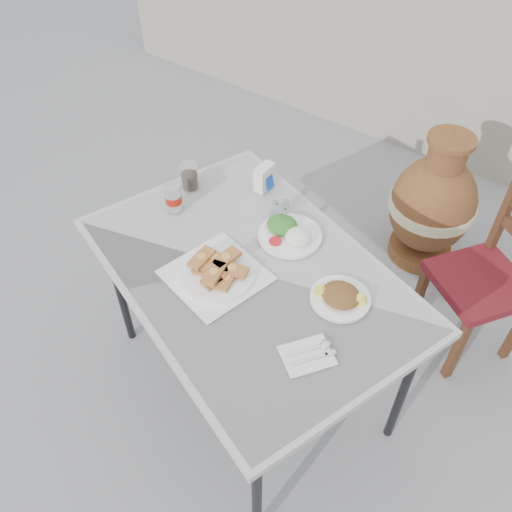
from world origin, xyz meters
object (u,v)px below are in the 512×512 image
Objects in this scene: pide_plate at (215,270)px; napkin_holder at (264,178)px; salad_chopped_plate at (341,296)px; cola_glass at (189,177)px; condiment_caddy at (283,210)px; soda_can at (173,198)px; chair at (488,278)px; terracotta_urn at (432,205)px; salad_rice_plate at (290,232)px; cafe_table at (250,280)px.

napkin_holder is at bearing 106.24° from pide_plate.
salad_chopped_plate is 0.90m from cola_glass.
cola_glass is 0.46m from condiment_caddy.
soda_can is 0.14× the size of chair.
terracotta_urn is (-0.06, 1.23, -0.45)m from salad_chopped_plate.
cola_glass is at bearing 179.10° from salad_rice_plate.
napkin_holder is 1.16m from chair.
terracotta_urn is (0.82, 1.05, -0.48)m from cola_glass.
cola_glass reaches higher than salad_rice_plate.
soda_can is 1.08× the size of napkin_holder.
chair is at bearing 26.06° from cola_glass.
cola_glass reaches higher than terracotta_urn.
salad_rice_plate reaches higher than salad_chopped_plate.
terracotta_urn is at bearing 57.53° from napkin_holder.
cafe_table is at bearing 48.91° from pide_plate.
terracotta_urn reaches higher than cafe_table.
cafe_table is 1.19m from chair.
chair reaches higher than salad_rice_plate.
salad_rice_plate is at bearing -44.16° from condiment_caddy.
condiment_caddy is at bearing -111.26° from terracotta_urn.
cola_glass reaches higher than pide_plate.
cola_glass is 1.10× the size of condiment_caddy.
soda_can is (-0.48, 0.10, 0.12)m from cafe_table.
pide_plate reaches higher than cafe_table.
cola_glass is (-0.05, 0.16, -0.01)m from soda_can.
pide_plate is at bearing -96.11° from chair.
condiment_caddy is at bearing 88.87° from pide_plate.
cola_glass is at bearing 140.92° from pide_plate.
chair reaches higher than salad_chopped_plate.
chair is (0.99, 0.43, -0.41)m from napkin_holder.
napkin_holder reaches higher than cafe_table.
cafe_table is at bearing -95.19° from salad_rice_plate.
condiment_caddy reaches higher than terracotta_urn.
salad_rice_plate is 0.14m from condiment_caddy.
terracotta_urn is (0.30, 1.31, -0.37)m from cafe_table.
cafe_table is at bearing -61.40° from napkin_holder.
salad_rice_plate reaches higher than cafe_table.
soda_can is at bearing -148.13° from condiment_caddy.
soda_can is (-0.84, 0.02, 0.05)m from salad_chopped_plate.
cola_glass is 0.14× the size of terracotta_urn.
salad_rice_plate is (0.11, 0.35, -0.01)m from pide_plate.
cafe_table is 1.39m from terracotta_urn.
salad_rice_plate is at bearing -36.81° from napkin_holder.
salad_chopped_plate is 1.90× the size of cola_glass.
cola_glass is at bearing -168.67° from condiment_caddy.
salad_chopped_plate is 1.75× the size of soda_can.
salad_chopped_plate is (0.36, 0.08, 0.08)m from cafe_table.
napkin_holder reaches higher than chair.
pide_plate is 0.36m from salad_rice_plate.
condiment_caddy is (-0.10, 0.10, 0.00)m from salad_rice_plate.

